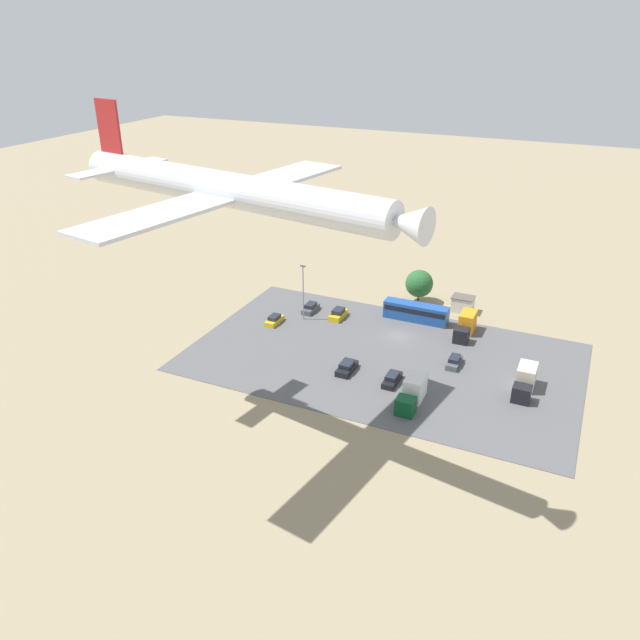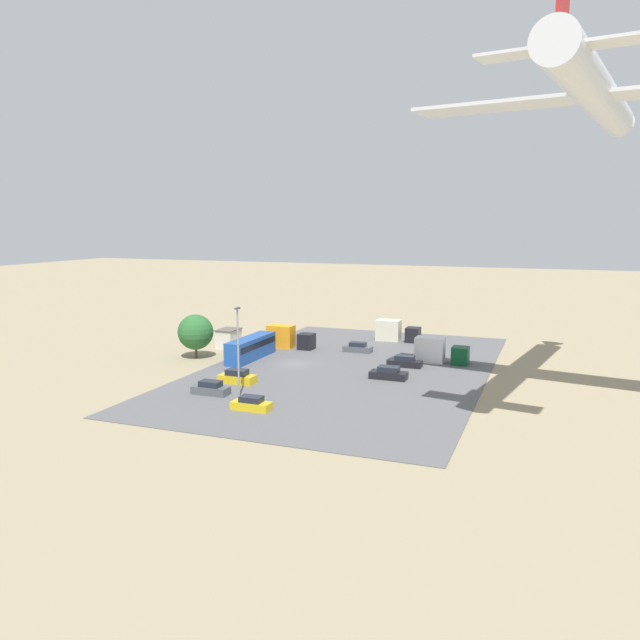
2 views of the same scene
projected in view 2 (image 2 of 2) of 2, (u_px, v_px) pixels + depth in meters
name	position (u px, v px, depth m)	size (l,w,h in m)	color
ground_plane	(294.00, 364.00, 84.95)	(400.00, 400.00, 0.00)	gray
parking_lot_surface	(348.00, 369.00, 82.16)	(58.65, 35.56, 0.08)	#565659
shed_building	(229.00, 338.00, 96.42)	(3.93, 2.95, 2.86)	silver
bus	(251.00, 347.00, 87.85)	(11.16, 2.49, 3.08)	#1E4C9E
parked_car_0	(388.00, 374.00, 76.68)	(1.98, 4.57, 1.56)	black
parked_car_1	(211.00, 389.00, 69.78)	(1.76, 4.23, 1.54)	#4C5156
parked_car_2	(251.00, 404.00, 64.01)	(1.73, 4.11, 1.43)	gold
parked_car_3	(358.00, 348.00, 92.64)	(1.73, 4.27, 1.48)	#4C5156
parked_car_4	(237.00, 377.00, 74.74)	(1.97, 4.42, 1.66)	gold
parked_car_5	(405.00, 362.00, 83.18)	(1.76, 4.58, 1.50)	black
parked_truck_0	(288.00, 338.00, 95.58)	(2.33, 7.37, 3.42)	black
parked_truck_1	(438.00, 351.00, 85.49)	(2.46, 7.23, 3.42)	#0C4723
parked_truck_2	(395.00, 331.00, 101.22)	(2.47, 7.08, 3.37)	black
tree_near_shed	(196.00, 332.00, 88.57)	(5.05, 5.05, 6.25)	brown
light_pole_lot_centre	(238.00, 349.00, 68.05)	(0.90, 0.28, 9.98)	gray
airplane	(596.00, 93.00, 60.45)	(42.32, 35.80, 9.49)	silver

